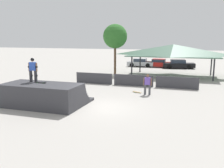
{
  "coord_description": "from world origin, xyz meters",
  "views": [
    {
      "loc": [
        5.6,
        -14.59,
        4.47
      ],
      "look_at": [
        -0.52,
        3.96,
        0.83
      ],
      "focal_mm": 40.0,
      "sensor_mm": 36.0,
      "label": 1
    }
  ],
  "objects_px": {
    "skateboard_on_ground": "(137,92)",
    "parked_car_silver": "(141,63)",
    "parked_car_red": "(159,63)",
    "tree_beside_pavilion": "(115,36)",
    "skateboard_on_deck": "(41,82)",
    "parked_car_black": "(178,64)",
    "skater_on_deck": "(33,68)",
    "bystander_walking": "(147,83)"
  },
  "relations": [
    {
      "from": "skater_on_deck",
      "to": "parked_car_silver",
      "type": "distance_m",
      "value": 24.4
    },
    {
      "from": "parked_car_silver",
      "to": "parked_car_black",
      "type": "xyz_separation_m",
      "value": [
        5.76,
        -0.46,
        0.0
      ]
    },
    {
      "from": "parked_car_red",
      "to": "skateboard_on_ground",
      "type": "bearing_deg",
      "value": -86.85
    },
    {
      "from": "skateboard_on_ground",
      "to": "tree_beside_pavilion",
      "type": "bearing_deg",
      "value": -42.28
    },
    {
      "from": "tree_beside_pavilion",
      "to": "parked_car_red",
      "type": "height_order",
      "value": "tree_beside_pavilion"
    },
    {
      "from": "skateboard_on_deck",
      "to": "parked_car_silver",
      "type": "height_order",
      "value": "skateboard_on_deck"
    },
    {
      "from": "parked_car_black",
      "to": "parked_car_silver",
      "type": "bearing_deg",
      "value": 165.01
    },
    {
      "from": "tree_beside_pavilion",
      "to": "parked_car_black",
      "type": "relative_size",
      "value": 1.28
    },
    {
      "from": "skateboard_on_deck",
      "to": "skateboard_on_ground",
      "type": "relative_size",
      "value": 0.96
    },
    {
      "from": "skater_on_deck",
      "to": "parked_car_black",
      "type": "xyz_separation_m",
      "value": [
        8.04,
        23.77,
        -1.85
      ]
    },
    {
      "from": "tree_beside_pavilion",
      "to": "skateboard_on_deck",
      "type": "bearing_deg",
      "value": -90.96
    },
    {
      "from": "tree_beside_pavilion",
      "to": "parked_car_red",
      "type": "relative_size",
      "value": 1.42
    },
    {
      "from": "skateboard_on_deck",
      "to": "parked_car_red",
      "type": "height_order",
      "value": "skateboard_on_deck"
    },
    {
      "from": "tree_beside_pavilion",
      "to": "parked_car_silver",
      "type": "bearing_deg",
      "value": 81.53
    },
    {
      "from": "skateboard_on_deck",
      "to": "skateboard_on_ground",
      "type": "distance_m",
      "value": 7.92
    },
    {
      "from": "tree_beside_pavilion",
      "to": "parked_car_silver",
      "type": "height_order",
      "value": "tree_beside_pavilion"
    },
    {
      "from": "parked_car_red",
      "to": "parked_car_black",
      "type": "relative_size",
      "value": 0.9
    },
    {
      "from": "skateboard_on_ground",
      "to": "parked_car_silver",
      "type": "distance_m",
      "value": 18.9
    },
    {
      "from": "skater_on_deck",
      "to": "bystander_walking",
      "type": "relative_size",
      "value": 1.0
    },
    {
      "from": "bystander_walking",
      "to": "skateboard_on_deck",
      "type": "bearing_deg",
      "value": 37.75
    },
    {
      "from": "bystander_walking",
      "to": "tree_beside_pavilion",
      "type": "relative_size",
      "value": 0.27
    },
    {
      "from": "skateboard_on_deck",
      "to": "tree_beside_pavilion",
      "type": "bearing_deg",
      "value": 90.39
    },
    {
      "from": "skateboard_on_ground",
      "to": "parked_car_black",
      "type": "xyz_separation_m",
      "value": [
        2.18,
        18.09,
        0.55
      ]
    },
    {
      "from": "skateboard_on_deck",
      "to": "bystander_walking",
      "type": "xyz_separation_m",
      "value": [
        6.14,
        5.27,
        -0.65
      ]
    },
    {
      "from": "bystander_walking",
      "to": "parked_car_red",
      "type": "bearing_deg",
      "value": -87.99
    },
    {
      "from": "bystander_walking",
      "to": "parked_car_black",
      "type": "relative_size",
      "value": 0.35
    },
    {
      "from": "skateboard_on_ground",
      "to": "parked_car_black",
      "type": "distance_m",
      "value": 18.23
    },
    {
      "from": "parked_car_silver",
      "to": "parked_car_black",
      "type": "bearing_deg",
      "value": -5.06
    },
    {
      "from": "bystander_walking",
      "to": "tree_beside_pavilion",
      "type": "xyz_separation_m",
      "value": [
        -5.88,
        10.07,
        3.69
      ]
    },
    {
      "from": "skateboard_on_ground",
      "to": "parked_car_red",
      "type": "distance_m",
      "value": 18.69
    },
    {
      "from": "skater_on_deck",
      "to": "skateboard_on_ground",
      "type": "distance_m",
      "value": 8.51
    },
    {
      "from": "bystander_walking",
      "to": "parked_car_black",
      "type": "bearing_deg",
      "value": -96.68
    },
    {
      "from": "skateboard_on_ground",
      "to": "parked_car_red",
      "type": "xyz_separation_m",
      "value": [
        -0.7,
        18.67,
        0.54
      ]
    },
    {
      "from": "skateboard_on_deck",
      "to": "parked_car_red",
      "type": "bearing_deg",
      "value": 80.98
    },
    {
      "from": "skateboard_on_ground",
      "to": "parked_car_silver",
      "type": "relative_size",
      "value": 0.2
    },
    {
      "from": "parked_car_red",
      "to": "parked_car_black",
      "type": "bearing_deg",
      "value": -10.35
    },
    {
      "from": "tree_beside_pavilion",
      "to": "parked_car_silver",
      "type": "relative_size",
      "value": 1.5
    },
    {
      "from": "skateboard_on_deck",
      "to": "parked_car_silver",
      "type": "distance_m",
      "value": 24.42
    },
    {
      "from": "skater_on_deck",
      "to": "bystander_walking",
      "type": "xyz_separation_m",
      "value": [
        6.82,
        5.15,
        -1.54
      ]
    },
    {
      "from": "skateboard_on_deck",
      "to": "parked_car_black",
      "type": "relative_size",
      "value": 0.16
    },
    {
      "from": "parked_car_silver",
      "to": "parked_car_red",
      "type": "relative_size",
      "value": 0.95
    },
    {
      "from": "skater_on_deck",
      "to": "skateboard_on_deck",
      "type": "xyz_separation_m",
      "value": [
        0.69,
        -0.12,
        -0.89
      ]
    }
  ]
}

